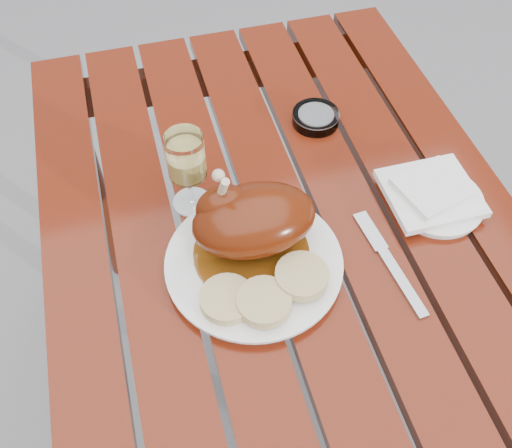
{
  "coord_description": "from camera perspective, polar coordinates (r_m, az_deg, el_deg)",
  "views": [
    {
      "loc": [
        -0.2,
        -0.52,
        1.51
      ],
      "look_at": [
        -0.05,
        0.02,
        0.78
      ],
      "focal_mm": 40.0,
      "sensor_mm": 36.0,
      "label": 1
    }
  ],
  "objects": [
    {
      "name": "fork",
      "position": [
        0.93,
        -3.37,
        -2.38
      ],
      "size": [
        0.05,
        0.17,
        0.01
      ],
      "primitive_type": "cube",
      "rotation": [
        0.0,
        0.0,
        0.16
      ],
      "color": "gray",
      "rests_on": "table"
    },
    {
      "name": "knife",
      "position": [
        0.93,
        13.68,
        -4.47
      ],
      "size": [
        0.03,
        0.18,
        0.01
      ],
      "primitive_type": "cube",
      "rotation": [
        0.0,
        0.0,
        0.1
      ],
      "color": "gray",
      "rests_on": "table"
    },
    {
      "name": "table",
      "position": [
        1.27,
        2.7,
        -11.56
      ],
      "size": [
        0.8,
        1.2,
        0.75
      ],
      "primitive_type": "cube",
      "color": "maroon",
      "rests_on": "ground"
    },
    {
      "name": "bread_dumplings",
      "position": [
        0.85,
        0.85,
        -6.84
      ],
      "size": [
        0.2,
        0.11,
        0.03
      ],
      "color": "tan",
      "rests_on": "dinner_plate"
    },
    {
      "name": "napkin",
      "position": [
        1.02,
        17.05,
        2.99
      ],
      "size": [
        0.15,
        0.14,
        0.01
      ],
      "primitive_type": "cube",
      "rotation": [
        0.0,
        0.0,
        -0.0
      ],
      "color": "white",
      "rests_on": "side_plate"
    },
    {
      "name": "wine_glass",
      "position": [
        0.94,
        -6.82,
        5.16
      ],
      "size": [
        0.09,
        0.09,
        0.16
      ],
      "primitive_type": "cylinder",
      "rotation": [
        0.0,
        0.0,
        0.39
      ],
      "color": "#EEDB6C",
      "rests_on": "table"
    },
    {
      "name": "dinner_plate",
      "position": [
        0.9,
        -0.21,
        -4.0
      ],
      "size": [
        0.33,
        0.33,
        0.02
      ],
      "primitive_type": "cylinder",
      "rotation": [
        0.0,
        0.0,
        -0.2
      ],
      "color": "white",
      "rests_on": "table"
    },
    {
      "name": "roast_duck",
      "position": [
        0.88,
        -0.64,
        0.46
      ],
      "size": [
        0.2,
        0.18,
        0.14
      ],
      "color": "#63330B",
      "rests_on": "dinner_plate"
    },
    {
      "name": "ground",
      "position": [
        1.61,
        2.18,
        -17.41
      ],
      "size": [
        60.0,
        60.0,
        0.0
      ],
      "primitive_type": "plane",
      "color": "slate",
      "rests_on": "ground"
    },
    {
      "name": "side_plate",
      "position": [
        1.03,
        17.61,
        2.22
      ],
      "size": [
        0.16,
        0.16,
        0.01
      ],
      "primitive_type": "cylinder",
      "rotation": [
        0.0,
        0.0,
        0.0
      ],
      "color": "white",
      "rests_on": "table"
    },
    {
      "name": "ashtray",
      "position": [
        1.13,
        5.99,
        10.53
      ],
      "size": [
        0.09,
        0.09,
        0.02
      ],
      "primitive_type": "cylinder",
      "rotation": [
        0.0,
        0.0,
        0.04
      ],
      "color": "#B2B7BC",
      "rests_on": "table"
    }
  ]
}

